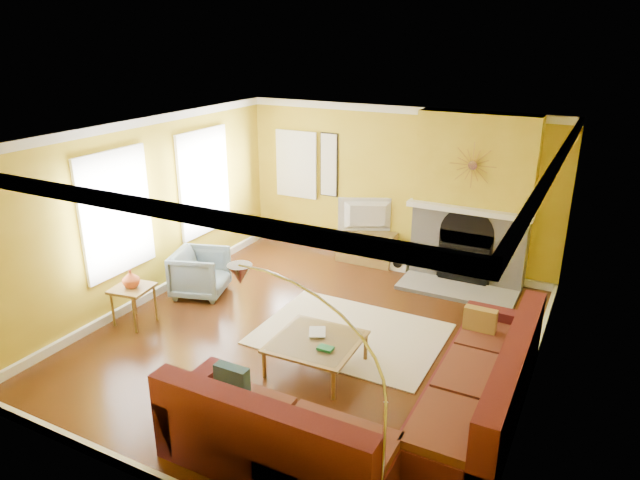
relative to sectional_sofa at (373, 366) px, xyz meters
The scene contains 27 objects.
floor 1.64m from the sectional_sofa, 142.83° to the left, with size 5.50×6.00×0.02m, color #582C12.
ceiling 2.75m from the sectional_sofa, 142.83° to the left, with size 5.50×6.00×0.02m, color white.
wall_back 4.25m from the sectional_sofa, 107.57° to the left, with size 5.50×0.02×2.70m, color gold.
wall_front 2.57m from the sectional_sofa, 121.35° to the right, with size 5.50×0.02×2.70m, color gold.
wall_left 4.22m from the sectional_sofa, 166.67° to the left, with size 0.02×6.00×2.70m, color gold.
wall_right 2.00m from the sectional_sofa, 32.28° to the left, with size 0.02×6.00×2.70m, color gold.
baseboard 1.62m from the sectional_sofa, 142.83° to the left, with size 5.50×6.00×0.12m, color white, non-canonical shape.
crown_molding 2.70m from the sectional_sofa, 142.83° to the left, with size 5.50×6.00×0.12m, color white, non-canonical shape.
window_left_near 4.69m from the sectional_sofa, 150.47° to the left, with size 0.06×1.22×1.72m, color white.
window_left_far 4.13m from the sectional_sofa, behind, with size 0.06×1.22×1.72m, color white.
window_back 5.14m from the sectional_sofa, 128.89° to the left, with size 0.82×0.06×1.22m, color white.
wall_art 4.79m from the sectional_sofa, 122.57° to the left, with size 0.34×0.04×1.14m, color white.
fireplace 3.86m from the sectional_sofa, 88.54° to the left, with size 1.80×0.40×2.70m, color #9F9B97, non-canonical shape.
mantel 3.60m from the sectional_sofa, 88.44° to the left, with size 1.92×0.22×0.08m, color white.
hearth 3.23m from the sectional_sofa, 88.29° to the left, with size 1.80×0.70×0.06m, color #9F9B97.
sunburst 3.83m from the sectional_sofa, 88.44° to the left, with size 0.70×0.04×0.70m, color olive, non-canonical shape.
rug 1.55m from the sectional_sofa, 123.71° to the left, with size 2.40×1.80×0.02m, color beige.
sectional_sofa is the anchor object (origin of this frame).
coffee_table 0.93m from the sectional_sofa, 160.89° to the left, with size 1.00×1.00×0.40m, color white, non-canonical shape.
media_console 4.06m from the sectional_sofa, 113.92° to the left, with size 1.00×0.45×0.55m, color olive.
tv 4.07m from the sectional_sofa, 113.92° to the left, with size 1.02×0.13×0.59m, color black.
subwoofer 3.83m from the sectional_sofa, 105.24° to the left, with size 0.30×0.30×0.30m, color white.
armchair 3.63m from the sectional_sofa, 158.82° to the left, with size 0.76×0.78×0.71m, color gray.
side_table 3.62m from the sectional_sofa, behind, with size 0.50×0.50×0.55m, color olive, non-canonical shape.
vase 3.62m from the sectional_sofa, behind, with size 0.24×0.24×0.25m, color #DF5C29.
book 1.07m from the sectional_sofa, 158.46° to the left, with size 0.20×0.27×0.03m, color white.
arc_lamp 1.73m from the sectional_sofa, 84.12° to the right, with size 1.35×0.36×2.12m, color silver, non-canonical shape.
Camera 1 is at (3.18, -5.89, 3.84)m, focal length 32.00 mm.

